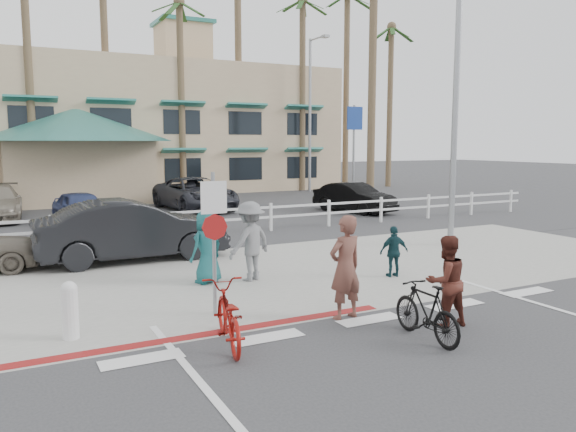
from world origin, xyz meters
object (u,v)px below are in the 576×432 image
sign_post (214,236)px  bike_black (426,311)px  bike_red (228,316)px  car_white_sedan (132,230)px

sign_post → bike_black: bearing=-48.3°
bike_red → car_white_sedan: car_white_sedan is taller
sign_post → bike_black: size_ratio=1.86×
bike_black → car_white_sedan: bearing=-69.4°
sign_post → bike_red: (-0.38, -1.62, -0.97)m
sign_post → bike_red: sign_post is taller
sign_post → bike_black: sign_post is taller
car_white_sedan → bike_black: bearing=-162.2°
sign_post → car_white_sedan: bearing=93.4°
sign_post → bike_black: (2.51, -2.82, -0.98)m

